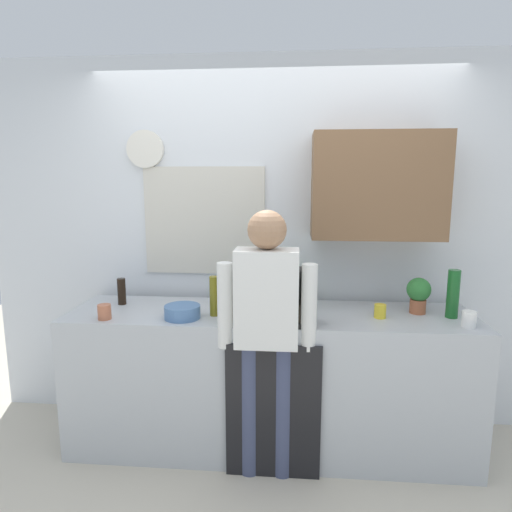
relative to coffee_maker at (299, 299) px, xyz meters
The scene contains 15 objects.
ground_plane 1.09m from the coffee_maker, 147.85° to the right, with size 8.00×8.00×0.00m, color beige.
kitchen_counter 0.66m from the coffee_maker, 134.68° to the left, with size 2.59×0.64×0.92m, color #B2B7BC.
dishwasher_panel 0.68m from the coffee_maker, 133.84° to the right, with size 0.56×0.02×0.83m, color black.
back_wall_assembly 0.66m from the coffee_maker, 99.60° to the left, with size 4.19×0.42×2.60m.
coffee_maker is the anchor object (origin of this frame).
bottle_dark_sauce 1.23m from the coffee_maker, 166.62° to the left, with size 0.06×0.06×0.18m, color black.
bottle_clear_soda 0.37m from the coffee_maker, 96.12° to the left, with size 0.09×0.09×0.28m, color #2D8C33.
bottle_green_wine 0.96m from the coffee_maker, 10.69° to the left, with size 0.07×0.07×0.30m, color #195923.
bottle_olive_oil 0.53m from the coffee_maker, behind, with size 0.06×0.06×0.25m, color olive.
cup_white_mug 0.98m from the coffee_maker, ahead, with size 0.08×0.08×0.10m, color white.
cup_yellow_cup 0.53m from the coffee_maker, 14.80° to the left, with size 0.07×0.07×0.09m, color yellow.
cup_terracotta_mug 1.18m from the coffee_maker, behind, with size 0.08×0.08×0.09m, color #B26647.
mixing_bowl 0.72m from the coffee_maker, behind, with size 0.22×0.22×0.08m, color #4C72A5.
potted_plant 0.80m from the coffee_maker, 18.42° to the left, with size 0.15×0.15×0.23m.
person_at_sink 0.25m from the coffee_maker, 147.85° to the right, with size 0.57×0.22×1.60m.
Camera 1 is at (0.15, -2.44, 1.77)m, focal length 31.13 mm.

